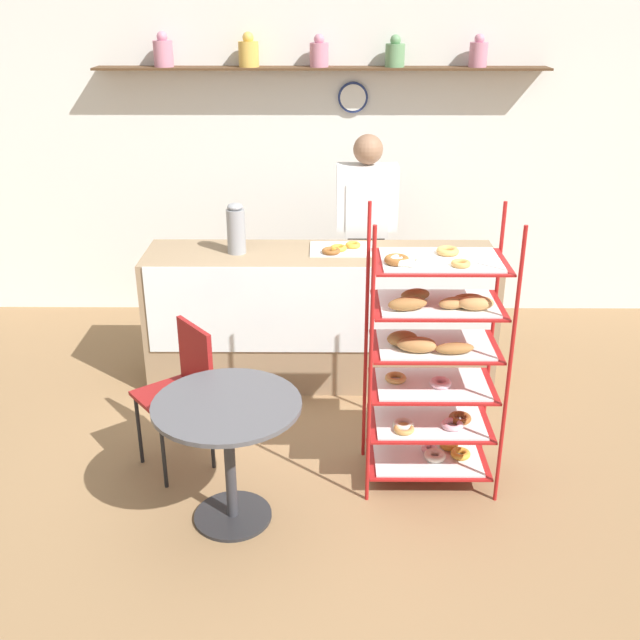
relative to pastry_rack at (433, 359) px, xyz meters
name	(u,v)px	position (x,y,z in m)	size (l,w,h in m)	color
ground_plane	(320,478)	(-0.64, -0.01, -0.80)	(14.00, 14.00, 0.00)	olive
back_wall	(322,159)	(-0.64, 2.67, 0.57)	(10.00, 0.30, 2.70)	white
display_counter	(321,316)	(-0.64, 1.30, -0.31)	(2.51, 0.62, 0.99)	#937A5B
pastry_rack	(433,359)	(0.00, 0.00, 0.00)	(0.76, 0.48, 1.64)	#A51919
person_worker	(366,236)	(-0.29, 1.84, 0.14)	(0.47, 0.23, 1.73)	#282833
cafe_table	(228,432)	(-1.12, -0.38, -0.25)	(0.79, 0.79, 0.73)	#262628
cafe_chair	(184,381)	(-1.45, 0.18, -0.24)	(0.53, 0.53, 0.90)	black
coffee_carafe	(236,229)	(-1.23, 1.30, 0.36)	(0.13, 0.13, 0.36)	gray
donut_tray_counter	(341,249)	(-0.49, 1.34, 0.20)	(0.47, 0.34, 0.05)	white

